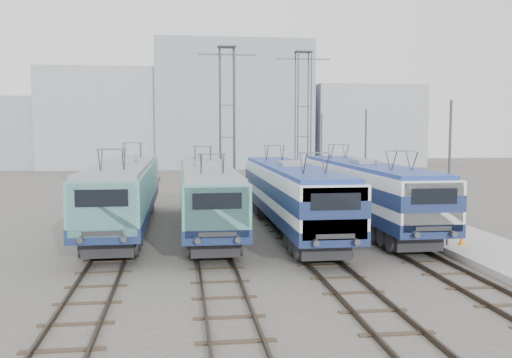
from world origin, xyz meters
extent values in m
plane|color=#514C47|center=(0.00, 0.00, 0.00)|extent=(160.00, 160.00, 0.00)
cube|color=#9E9E99|center=(10.20, 8.00, 0.15)|extent=(4.00, 70.00, 0.30)
cube|color=navy|center=(-6.75, 9.39, 1.43)|extent=(2.97, 18.76, 0.63)
cube|color=teal|center=(-6.75, 9.39, 2.68)|extent=(2.92, 18.76, 1.88)
cube|color=teal|center=(-6.75, 0.38, 2.49)|extent=(2.68, 0.73, 2.13)
cube|color=gray|center=(-6.75, 9.39, 3.72)|extent=(2.68, 18.01, 0.21)
cube|color=#262628|center=(-6.75, 3.14, 0.65)|extent=(2.19, 3.75, 0.70)
cube|color=#262628|center=(-6.75, 15.64, 0.65)|extent=(2.19, 3.75, 0.70)
cube|color=navy|center=(-2.25, 8.52, 1.37)|extent=(2.83, 17.86, 0.60)
cube|color=teal|center=(-2.25, 8.52, 2.56)|extent=(2.78, 17.86, 1.79)
cube|color=teal|center=(-2.25, -0.07, 2.38)|extent=(2.56, 0.69, 2.02)
cube|color=gray|center=(-2.25, 8.52, 3.55)|extent=(2.56, 17.15, 0.20)
cube|color=#262628|center=(-2.25, 2.56, 0.63)|extent=(2.08, 3.57, 0.67)
cube|color=#262628|center=(-2.25, 14.47, 0.63)|extent=(2.08, 3.57, 0.67)
cube|color=navy|center=(2.25, 7.53, 1.39)|extent=(2.88, 18.16, 0.61)
cube|color=white|center=(2.25, 7.53, 2.60)|extent=(2.83, 18.16, 1.82)
cube|color=navy|center=(2.25, 7.53, 2.55)|extent=(2.87, 18.18, 0.71)
cube|color=white|center=(2.25, -1.20, 2.42)|extent=(2.60, 0.71, 2.06)
cube|color=navy|center=(2.25, 7.53, 3.61)|extent=(2.60, 17.43, 0.20)
cube|color=#262628|center=(2.25, 1.48, 0.63)|extent=(2.12, 3.63, 0.68)
cube|color=#262628|center=(2.25, 13.58, 0.63)|extent=(2.12, 3.63, 0.68)
cube|color=navy|center=(6.75, 8.64, 1.40)|extent=(2.89, 18.24, 0.61)
cube|color=white|center=(6.75, 8.64, 2.61)|extent=(2.84, 18.24, 1.82)
cube|color=navy|center=(6.75, 8.64, 2.56)|extent=(2.88, 18.26, 0.71)
cube|color=white|center=(6.75, -0.12, 2.43)|extent=(2.61, 0.71, 2.07)
cube|color=navy|center=(6.75, 8.64, 3.62)|extent=(2.61, 17.51, 0.20)
cube|color=#262628|center=(6.75, 2.56, 0.64)|extent=(2.13, 3.65, 0.68)
cube|color=#262628|center=(6.75, 14.72, 0.64)|extent=(2.13, 3.65, 0.68)
cylinder|color=#3F4247|center=(-0.55, 21.45, 6.00)|extent=(0.10, 0.10, 12.00)
cylinder|color=#3F4247|center=(0.55, 21.45, 6.00)|extent=(0.10, 0.10, 12.00)
cylinder|color=#3F4247|center=(-0.55, 22.55, 6.00)|extent=(0.10, 0.10, 12.00)
cylinder|color=#3F4247|center=(0.55, 22.55, 6.00)|extent=(0.10, 0.10, 12.00)
cube|color=#3F4247|center=(0.00, 22.00, 11.40)|extent=(4.50, 0.12, 0.12)
cylinder|color=#3F4247|center=(5.95, 23.45, 6.00)|extent=(0.10, 0.10, 12.00)
cylinder|color=#3F4247|center=(7.05, 23.45, 6.00)|extent=(0.10, 0.10, 12.00)
cylinder|color=#3F4247|center=(5.95, 24.55, 6.00)|extent=(0.10, 0.10, 12.00)
cylinder|color=#3F4247|center=(7.05, 24.55, 6.00)|extent=(0.10, 0.10, 12.00)
cube|color=#3F4247|center=(6.50, 24.00, 11.40)|extent=(4.50, 0.12, 0.12)
cylinder|color=#3F4247|center=(8.60, 2.00, 3.50)|extent=(0.12, 0.12, 7.00)
cylinder|color=#3F4247|center=(8.60, 14.00, 3.50)|extent=(0.12, 0.12, 7.00)
cylinder|color=#3F4247|center=(8.60, 26.00, 3.50)|extent=(0.12, 0.12, 7.00)
cone|color=orange|center=(9.32, 1.95, 0.55)|extent=(0.33, 0.33, 0.51)
cube|color=#99A0AA|center=(-14.00, 62.00, 7.00)|extent=(18.00, 12.00, 14.00)
cube|color=#8894A6|center=(4.00, 62.00, 9.00)|extent=(22.00, 14.00, 18.00)
cube|color=#99A0AA|center=(24.00, 62.00, 6.00)|extent=(16.00, 12.00, 12.00)
camera|label=1|loc=(-3.67, -22.74, 5.73)|focal=40.00mm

